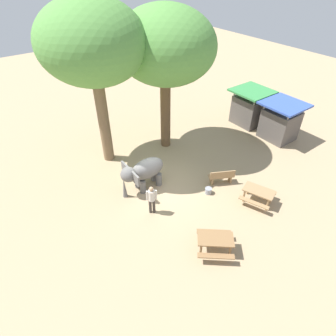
# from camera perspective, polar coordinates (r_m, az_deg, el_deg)

# --- Properties ---
(ground_plane) EXTENTS (60.00, 60.00, 0.00)m
(ground_plane) POSITION_cam_1_polar(r_m,az_deg,el_deg) (15.51, -2.02, -3.82)
(ground_plane) COLOR tan
(elephant) EXTENTS (1.69, 2.50, 1.74)m
(elephant) POSITION_cam_1_polar(r_m,az_deg,el_deg) (14.81, -4.94, -0.67)
(elephant) COLOR slate
(elephant) RESTS_ON ground_plane
(person_handler) EXTENTS (0.32, 0.46, 1.62)m
(person_handler) POSITION_cam_1_polar(r_m,az_deg,el_deg) (13.52, -3.29, -6.01)
(person_handler) COLOR #3F3833
(person_handler) RESTS_ON ground_plane
(shade_tree_main) EXTENTS (5.77, 5.29, 8.26)m
(shade_tree_main) POSITION_cam_1_polar(r_m,az_deg,el_deg) (16.37, -0.59, 23.17)
(shade_tree_main) COLOR brown
(shade_tree_main) RESTS_ON ground_plane
(shade_tree_secondary) EXTENTS (5.72, 5.25, 8.80)m
(shade_tree_secondary) POSITION_cam_1_polar(r_m,az_deg,el_deg) (15.18, -15.06, 22.95)
(shade_tree_secondary) COLOR brown
(shade_tree_secondary) RESTS_ON ground_plane
(wooden_bench) EXTENTS (1.00, 1.43, 0.88)m
(wooden_bench) POSITION_cam_1_polar(r_m,az_deg,el_deg) (15.72, 10.70, -1.65)
(wooden_bench) COLOR #9E7A51
(wooden_bench) RESTS_ON ground_plane
(picnic_table_near) EXTENTS (2.10, 2.10, 0.78)m
(picnic_table_near) POSITION_cam_1_polar(r_m,az_deg,el_deg) (12.43, 9.46, -14.30)
(picnic_table_near) COLOR olive
(picnic_table_near) RESTS_ON ground_plane
(picnic_table_far) EXTENTS (1.93, 1.92, 0.78)m
(picnic_table_far) POSITION_cam_1_polar(r_m,az_deg,el_deg) (14.98, 17.68, -4.83)
(picnic_table_far) COLOR #9E7A51
(picnic_table_far) RESTS_ON ground_plane
(market_stall_green) EXTENTS (2.50, 2.50, 2.52)m
(market_stall_green) POSITION_cam_1_polar(r_m,az_deg,el_deg) (21.71, 16.01, 11.37)
(market_stall_green) COLOR #59514C
(market_stall_green) RESTS_ON ground_plane
(market_stall_blue) EXTENTS (2.50, 2.50, 2.52)m
(market_stall_blue) POSITION_cam_1_polar(r_m,az_deg,el_deg) (20.43, 21.52, 8.44)
(market_stall_blue) COLOR #59514C
(market_stall_blue) RESTS_ON ground_plane
(feed_bucket) EXTENTS (0.36, 0.36, 0.32)m
(feed_bucket) POSITION_cam_1_polar(r_m,az_deg,el_deg) (15.19, 8.10, -4.52)
(feed_bucket) COLOR gray
(feed_bucket) RESTS_ON ground_plane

